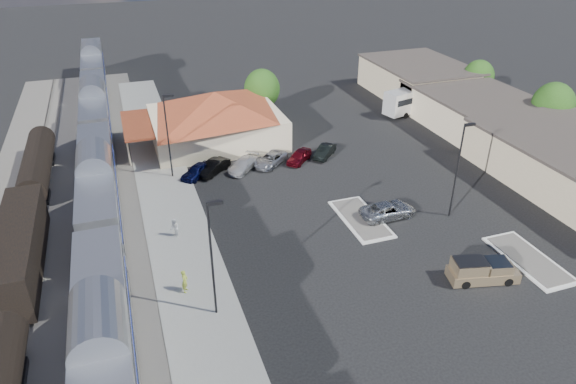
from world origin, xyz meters
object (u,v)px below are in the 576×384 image
object	(u,v)px
station_depot	(215,117)
pickup_truck	(483,271)
suv	(388,210)
coach_bus	(418,97)

from	to	relation	value
station_depot	pickup_truck	distance (m)	35.53
suv	coach_bus	bearing A→B (deg)	-39.99
pickup_truck	suv	world-z (taller)	pickup_truck
suv	station_depot	bearing A→B (deg)	22.71
suv	coach_bus	world-z (taller)	coach_bus
suv	coach_bus	distance (m)	29.52
coach_bus	station_depot	bearing A→B (deg)	77.76
station_depot	coach_bus	bearing A→B (deg)	2.73
suv	coach_bus	xyz separation A→B (m)	(17.48, 23.75, 1.29)
station_depot	suv	world-z (taller)	station_depot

